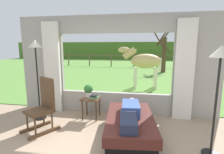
# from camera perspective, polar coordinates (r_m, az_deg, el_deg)

# --- Properties ---
(back_wall_with_window) EXTENTS (5.20, 0.12, 2.55)m
(back_wall_with_window) POSITION_cam_1_polar(r_m,az_deg,el_deg) (4.55, 0.98, 3.46)
(back_wall_with_window) COLOR #9E998E
(back_wall_with_window) RESTS_ON ground_plane
(curtain_panel_left) EXTENTS (0.44, 0.10, 2.40)m
(curtain_panel_left) POSITION_cam_1_polar(r_m,az_deg,el_deg) (4.97, -18.96, 2.90)
(curtain_panel_left) COLOR silver
(curtain_panel_left) RESTS_ON ground_plane
(curtain_panel_right) EXTENTS (0.44, 0.10, 2.40)m
(curtain_panel_right) POSITION_cam_1_polar(r_m,az_deg,el_deg) (4.47, 22.62, 1.96)
(curtain_panel_right) COLOR silver
(curtain_panel_right) RESTS_ON ground_plane
(outdoor_pasture_lawn) EXTENTS (36.00, 21.68, 0.02)m
(outdoor_pasture_lawn) POSITION_cam_1_polar(r_m,az_deg,el_deg) (15.48, 7.15, 3.34)
(outdoor_pasture_lawn) COLOR #568438
(outdoor_pasture_lawn) RESTS_ON ground_plane
(distant_hill_ridge) EXTENTS (36.00, 2.00, 2.40)m
(distant_hill_ridge) POSITION_cam_1_polar(r_m,az_deg,el_deg) (25.22, 8.27, 8.54)
(distant_hill_ridge) COLOR #476C27
(distant_hill_ridge) RESTS_ON ground_plane
(recliner_sofa) EXTENTS (1.07, 1.78, 0.42)m
(recliner_sofa) POSITION_cam_1_polar(r_m,az_deg,el_deg) (3.58, 5.87, -15.64)
(recliner_sofa) COLOR black
(recliner_sofa) RESTS_ON ground_plane
(reclining_person) EXTENTS (0.40, 1.44, 0.22)m
(reclining_person) POSITION_cam_1_polar(r_m,az_deg,el_deg) (3.41, 5.91, -11.40)
(reclining_person) COLOR #334C8C
(reclining_person) RESTS_ON recliner_sofa
(rocking_chair) EXTENTS (0.75, 0.82, 1.12)m
(rocking_chair) POSITION_cam_1_polar(r_m,az_deg,el_deg) (3.99, -21.60, -8.55)
(rocking_chair) COLOR #4C331E
(rocking_chair) RESTS_ON ground_plane
(side_table) EXTENTS (0.44, 0.44, 0.52)m
(side_table) POSITION_cam_1_polar(r_m,az_deg,el_deg) (4.35, -6.89, -8.00)
(side_table) COLOR #4C331E
(side_table) RESTS_ON ground_plane
(potted_plant) EXTENTS (0.22, 0.22, 0.32)m
(potted_plant) POSITION_cam_1_polar(r_m,az_deg,el_deg) (4.36, -7.75, -4.22)
(potted_plant) COLOR silver
(potted_plant) RESTS_ON side_table
(book_stack) EXTENTS (0.22, 0.15, 0.09)m
(book_stack) POSITION_cam_1_polar(r_m,az_deg,el_deg) (4.24, -5.94, -6.52)
(book_stack) COLOR beige
(book_stack) RESTS_ON side_table
(floor_lamp_left) EXTENTS (0.32, 0.32, 1.92)m
(floor_lamp_left) POSITION_cam_1_polar(r_m,az_deg,el_deg) (4.47, -23.68, 6.39)
(floor_lamp_left) COLOR black
(floor_lamp_left) RESTS_ON ground_plane
(floor_lamp_right) EXTENTS (0.32, 0.32, 1.78)m
(floor_lamp_right) POSITION_cam_1_polar(r_m,az_deg,el_deg) (3.10, 31.77, 2.45)
(floor_lamp_right) COLOR black
(floor_lamp_right) RESTS_ON ground_plane
(horse) EXTENTS (1.82, 0.70, 1.73)m
(horse) POSITION_cam_1_polar(r_m,az_deg,el_deg) (7.41, 10.34, 5.07)
(horse) COLOR tan
(horse) RESTS_ON outdoor_pasture_lawn
(pasture_tree) EXTENTS (1.31, 1.36, 3.03)m
(pasture_tree) POSITION_cam_1_polar(r_m,az_deg,el_deg) (12.42, 16.55, 7.57)
(pasture_tree) COLOR #4C3823
(pasture_tree) RESTS_ON outdoor_pasture_lawn
(pasture_fence_line) EXTENTS (16.10, 0.10, 1.10)m
(pasture_fence_line) POSITION_cam_1_polar(r_m,az_deg,el_deg) (15.26, 7.18, 6.02)
(pasture_fence_line) COLOR brown
(pasture_fence_line) RESTS_ON outdoor_pasture_lawn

